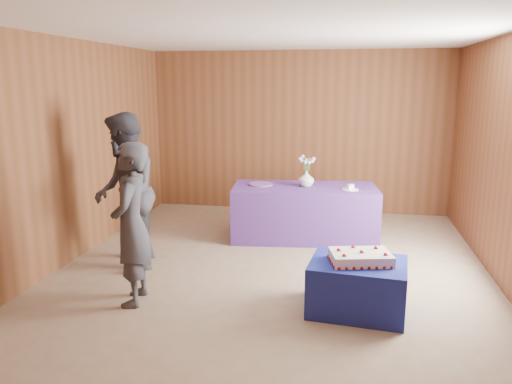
% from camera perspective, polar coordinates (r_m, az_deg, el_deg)
% --- Properties ---
extents(ground, '(6.00, 6.00, 0.00)m').
position_cam_1_polar(ground, '(5.91, 1.75, -9.16)').
color(ground, gray).
rests_on(ground, ground).
extents(room_shell, '(5.04, 6.04, 2.72)m').
position_cam_1_polar(room_shell, '(5.51, 1.87, 8.55)').
color(room_shell, brown).
rests_on(room_shell, ground).
extents(cake_table, '(0.97, 0.79, 0.50)m').
position_cam_1_polar(cake_table, '(4.99, 11.51, -10.54)').
color(cake_table, navy).
rests_on(cake_table, ground).
extents(serving_table, '(2.08, 1.11, 0.75)m').
position_cam_1_polar(serving_table, '(7.09, 5.54, -2.34)').
color(serving_table, '#5B3491').
rests_on(serving_table, ground).
extents(sheet_cake, '(0.65, 0.51, 0.14)m').
position_cam_1_polar(sheet_cake, '(4.87, 11.86, -7.31)').
color(sheet_cake, white).
rests_on(sheet_cake, cake_table).
extents(vase, '(0.22, 0.22, 0.22)m').
position_cam_1_polar(vase, '(7.00, 5.77, 1.54)').
color(vase, white).
rests_on(vase, serving_table).
extents(flower_spray, '(0.24, 0.24, 0.19)m').
position_cam_1_polar(flower_spray, '(6.95, 5.82, 3.70)').
color(flower_spray, '#3C712D').
rests_on(flower_spray, vase).
extents(platter, '(0.36, 0.36, 0.02)m').
position_cam_1_polar(platter, '(7.08, 0.54, 0.90)').
color(platter, '#7C52A4').
rests_on(platter, serving_table).
extents(plate, '(0.27, 0.27, 0.01)m').
position_cam_1_polar(plate, '(6.87, 10.73, 0.29)').
color(plate, white).
rests_on(plate, serving_table).
extents(cake_slice, '(0.10, 0.10, 0.09)m').
position_cam_1_polar(cake_slice, '(6.86, 10.74, 0.63)').
color(cake_slice, white).
rests_on(cake_slice, plate).
extents(knife, '(0.26, 0.09, 0.00)m').
position_cam_1_polar(knife, '(6.80, 11.56, 0.09)').
color(knife, silver).
rests_on(knife, serving_table).
extents(guest_left, '(0.49, 0.65, 1.62)m').
position_cam_1_polar(guest_left, '(5.05, -14.04, -3.63)').
color(guest_left, '#34353D').
rests_on(guest_left, ground).
extents(guest_right, '(1.02, 1.11, 1.85)m').
position_cam_1_polar(guest_right, '(6.00, -14.73, -0.02)').
color(guest_right, '#34343E').
rests_on(guest_right, ground).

